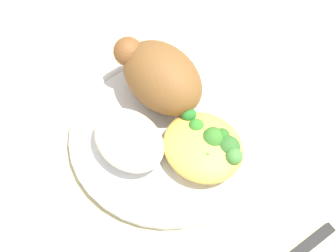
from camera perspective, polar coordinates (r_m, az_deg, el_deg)
name	(u,v)px	position (r m, az deg, el deg)	size (l,w,h in m)	color
ground_plane	(168,137)	(0.57, 0.00, -1.44)	(2.00, 2.00, 0.00)	beige
plate	(168,133)	(0.56, 0.00, -0.97)	(0.25, 0.25, 0.02)	white
roasted_chicken	(160,76)	(0.55, -1.07, 6.59)	(0.13, 0.08, 0.08)	brown
rice_pile	(129,140)	(0.52, -5.16, -1.82)	(0.10, 0.07, 0.04)	white
mac_cheese_with_broccoli	(206,146)	(0.52, 4.97, -2.58)	(0.10, 0.09, 0.04)	#F1BF4F
fork	(247,248)	(0.51, 10.38, -15.41)	(0.03, 0.14, 0.01)	#B2B2B7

